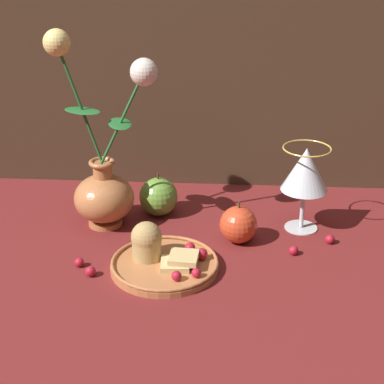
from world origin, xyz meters
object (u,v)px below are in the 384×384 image
object	(u,v)px
vase	(104,177)
apple_near_glass	(158,197)
wine_glass	(305,172)
plate_with_pastries	(161,258)
apple_beside_vase	(238,225)

from	to	relation	value
vase	apple_near_glass	size ratio (longest dim) A/B	4.19
wine_glass	apple_near_glass	xyz separation A→B (m)	(-0.27, 0.04, -0.08)
vase	apple_near_glass	world-z (taller)	vase
vase	plate_with_pastries	bearing A→B (deg)	-50.70
plate_with_pastries	apple_near_glass	distance (m)	0.20
plate_with_pastries	apple_near_glass	xyz separation A→B (m)	(-0.03, 0.20, 0.02)
wine_glass	apple_beside_vase	bearing A→B (deg)	-153.35
vase	plate_with_pastries	size ratio (longest dim) A/B	2.02
wine_glass	apple_beside_vase	size ratio (longest dim) A/B	2.02
plate_with_pastries	wine_glass	distance (m)	0.30
plate_with_pastries	apple_near_glass	bearing A→B (deg)	97.69
vase	apple_near_glass	bearing A→B (deg)	28.57
wine_glass	apple_beside_vase	world-z (taller)	wine_glass
apple_beside_vase	apple_near_glass	bearing A→B (deg)	146.99
apple_near_glass	vase	bearing A→B (deg)	-151.43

